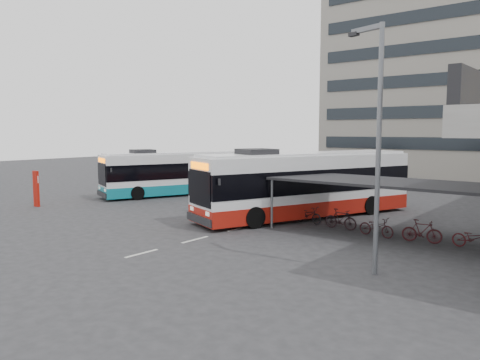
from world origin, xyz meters
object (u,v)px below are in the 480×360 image
Objects in this scene: bus_teal at (181,173)px; pedestrian at (202,197)px; bus_main at (306,185)px; lamp_post at (376,134)px.

pedestrian is (6.71, -4.73, -0.68)m from bus_teal.
bus_teal is (-12.13, 2.06, -0.19)m from bus_main.
lamp_post is (12.63, -5.06, 3.77)m from pedestrian.
bus_main is at bearing 150.11° from lamp_post.
bus_teal is 6.36× the size of pedestrian.
bus_main is 1.60× the size of lamp_post.
pedestrian is 14.12m from lamp_post.
lamp_post is (7.21, -7.73, 2.90)m from bus_main.
lamp_post reaches higher than bus_main.
bus_main is 7.11× the size of pedestrian.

